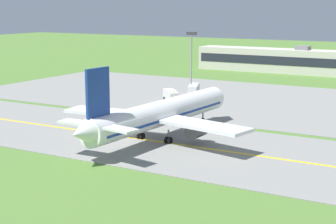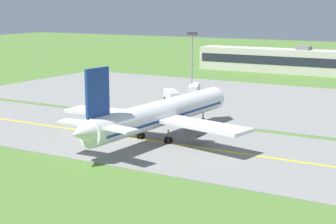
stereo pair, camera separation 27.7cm
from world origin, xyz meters
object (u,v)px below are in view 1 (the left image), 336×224
object	(u,v)px
service_truck_catering	(194,89)
apron_light_mast	(191,55)
service_truck_baggage	(171,95)
airplane_lead	(160,114)

from	to	relation	value
service_truck_catering	apron_light_mast	bearing A→B (deg)	-164.89
service_truck_baggage	service_truck_catering	distance (m)	10.42
apron_light_mast	airplane_lead	bearing A→B (deg)	-68.93
airplane_lead	apron_light_mast	xyz separation A→B (m)	(-15.63, 40.55, 5.19)
airplane_lead	apron_light_mast	bearing A→B (deg)	111.07
service_truck_catering	apron_light_mast	size ratio (longest dim) A/B	0.43
service_truck_baggage	apron_light_mast	distance (m)	12.88
service_truck_catering	apron_light_mast	world-z (taller)	apron_light_mast
airplane_lead	service_truck_catering	xyz separation A→B (m)	(-15.02, 40.71, -2.60)
service_truck_baggage	apron_light_mast	bearing A→B (deg)	92.37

